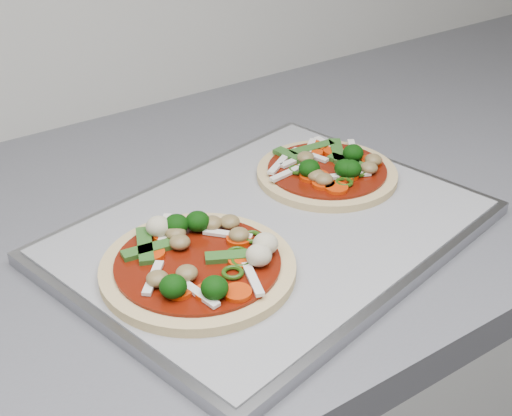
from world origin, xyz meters
TOP-DOWN VIEW (x-y plane):
  - countertop at (0.00, 1.30)m, footprint 3.60×0.60m
  - baking_tray at (0.19, 1.22)m, footprint 0.48×0.39m
  - parchment at (0.19, 1.22)m, footprint 0.45×0.37m
  - pizza_left at (0.09, 1.19)m, footprint 0.19×0.19m
  - pizza_right at (0.30, 1.26)m, footprint 0.22×0.22m

SIDE VIEW (x-z plane):
  - countertop at x=0.00m, z-range 0.86..0.90m
  - baking_tray at x=0.19m, z-range 0.90..0.91m
  - parchment at x=0.19m, z-range 0.91..0.92m
  - pizza_right at x=0.30m, z-range 0.91..0.94m
  - pizza_left at x=0.09m, z-range 0.91..0.94m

